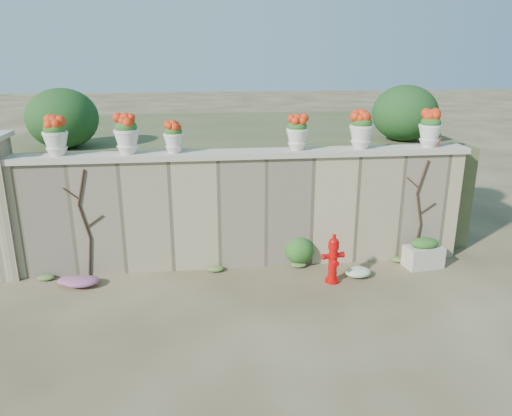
{
  "coord_description": "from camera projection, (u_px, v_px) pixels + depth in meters",
  "views": [
    {
      "loc": [
        -0.77,
        -6.62,
        3.78
      ],
      "look_at": [
        0.21,
        1.4,
        1.19
      ],
      "focal_mm": 35.0,
      "sensor_mm": 36.0,
      "label": 1
    }
  ],
  "objects": [
    {
      "name": "vine_right",
      "position": [
        419.0,
        209.0,
        9.07
      ],
      "size": [
        0.6,
        0.04,
        1.91
      ],
      "color": "black",
      "rests_on": "ground"
    },
    {
      "name": "back_shrub_left",
      "position": [
        63.0,
        118.0,
        9.2
      ],
      "size": [
        1.3,
        1.3,
        1.1
      ],
      "primitive_type": "ellipsoid",
      "color": "#143814",
      "rests_on": "raised_fill"
    },
    {
      "name": "green_shrub",
      "position": [
        300.0,
        250.0,
        8.99
      ],
      "size": [
        0.67,
        0.61,
        0.64
      ],
      "primitive_type": "ellipsoid",
      "color": "#1E5119",
      "rests_on": "ground"
    },
    {
      "name": "raised_fill",
      "position": [
        229.0,
        170.0,
        11.93
      ],
      "size": [
        9.0,
        6.0,
        2.0
      ],
      "primitive_type": "cube",
      "color": "#384C23",
      "rests_on": "ground"
    },
    {
      "name": "terracotta_pot",
      "position": [
        434.0,
        139.0,
        8.93
      ],
      "size": [
        0.24,
        0.24,
        0.29
      ],
      "color": "#B65137",
      "rests_on": "wall_cap"
    },
    {
      "name": "wall_cap",
      "position": [
        241.0,
        154.0,
        8.58
      ],
      "size": [
        8.1,
        0.52,
        0.1
      ],
      "primitive_type": "cube",
      "color": "beige",
      "rests_on": "stone_wall"
    },
    {
      "name": "planter_box",
      "position": [
        424.0,
        253.0,
        9.0
      ],
      "size": [
        0.71,
        0.48,
        0.55
      ],
      "rotation": [
        0.0,
        0.0,
        0.15
      ],
      "color": "beige",
      "rests_on": "ground"
    },
    {
      "name": "ground",
      "position": [
        254.0,
        312.0,
        7.51
      ],
      "size": [
        80.0,
        80.0,
        0.0
      ],
      "primitive_type": "plane",
      "color": "#463823",
      "rests_on": "ground"
    },
    {
      "name": "stone_wall",
      "position": [
        242.0,
        212.0,
        8.9
      ],
      "size": [
        8.0,
        0.4,
        2.0
      ],
      "primitive_type": "cube",
      "color": "tan",
      "rests_on": "ground"
    },
    {
      "name": "urn_pot_3",
      "position": [
        297.0,
        133.0,
        8.59
      ],
      "size": [
        0.38,
        0.38,
        0.6
      ],
      "color": "silver",
      "rests_on": "wall_cap"
    },
    {
      "name": "vine_left",
      "position": [
        85.0,
        222.0,
        8.39
      ],
      "size": [
        0.6,
        0.04,
        1.91
      ],
      "color": "black",
      "rests_on": "ground"
    },
    {
      "name": "urn_pot_4",
      "position": [
        361.0,
        130.0,
        8.71
      ],
      "size": [
        0.42,
        0.42,
        0.66
      ],
      "color": "silver",
      "rests_on": "wall_cap"
    },
    {
      "name": "urn_pot_5",
      "position": [
        430.0,
        129.0,
        8.86
      ],
      "size": [
        0.41,
        0.41,
        0.64
      ],
      "color": "silver",
      "rests_on": "wall_cap"
    },
    {
      "name": "magenta_clump",
      "position": [
        81.0,
        280.0,
        8.28
      ],
      "size": [
        0.83,
        0.55,
        0.22
      ],
      "primitive_type": "ellipsoid",
      "color": "#CA28AE",
      "rests_on": "ground"
    },
    {
      "name": "urn_pot_1",
      "position": [
        127.0,
        134.0,
        8.25
      ],
      "size": [
        0.42,
        0.42,
        0.66
      ],
      "color": "silver",
      "rests_on": "wall_cap"
    },
    {
      "name": "white_flowers",
      "position": [
        356.0,
        270.0,
        8.67
      ],
      "size": [
        0.57,
        0.45,
        0.2
      ],
      "primitive_type": "ellipsoid",
      "color": "white",
      "rests_on": "ground"
    },
    {
      "name": "urn_pot_0",
      "position": [
        55.0,
        136.0,
        8.12
      ],
      "size": [
        0.41,
        0.41,
        0.64
      ],
      "color": "silver",
      "rests_on": "wall_cap"
    },
    {
      "name": "back_shrub_right",
      "position": [
        405.0,
        113.0,
        9.95
      ],
      "size": [
        1.3,
        1.3,
        1.1
      ],
      "primitive_type": "ellipsoid",
      "color": "#143814",
      "rests_on": "raised_fill"
    },
    {
      "name": "urn_pot_2",
      "position": [
        174.0,
        137.0,
        8.36
      ],
      "size": [
        0.34,
        0.34,
        0.53
      ],
      "color": "silver",
      "rests_on": "wall_cap"
    },
    {
      "name": "fire_hydrant",
      "position": [
        333.0,
        258.0,
        8.34
      ],
      "size": [
        0.38,
        0.27,
        0.86
      ],
      "rotation": [
        0.0,
        0.0,
        0.16
      ],
      "color": "red",
      "rests_on": "ground"
    }
  ]
}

